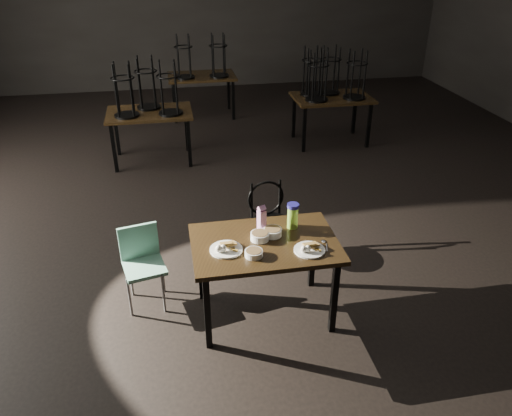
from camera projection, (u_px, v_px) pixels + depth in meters
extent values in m
plane|color=black|center=(266.00, 218.00, 5.94)|extent=(12.00, 12.00, 0.00)
cube|color=black|center=(210.00, 9.00, 10.34)|extent=(10.00, 0.04, 3.20)
cube|color=black|center=(265.00, 244.00, 4.09)|extent=(1.20, 0.80, 0.04)
cube|color=black|center=(207.00, 312.00, 3.91)|extent=(0.05, 0.05, 0.71)
cube|color=black|center=(334.00, 297.00, 4.08)|extent=(0.05, 0.05, 0.71)
cube|color=black|center=(201.00, 266.00, 4.47)|extent=(0.05, 0.05, 0.71)
cube|color=black|center=(313.00, 254.00, 4.63)|extent=(0.05, 0.05, 0.71)
cylinder|color=white|center=(226.00, 249.00, 3.97)|extent=(0.26, 0.26, 0.02)
cube|color=olive|center=(226.00, 241.00, 3.98)|extent=(0.09, 0.09, 0.04)
cube|color=olive|center=(230.00, 240.00, 3.98)|extent=(0.11, 0.11, 0.03)
ellipsoid|color=white|center=(219.00, 249.00, 3.91)|extent=(0.05, 0.05, 0.06)
ellipsoid|color=white|center=(223.00, 248.00, 3.91)|extent=(0.05, 0.05, 0.06)
cylinder|color=white|center=(309.00, 250.00, 3.96)|extent=(0.25, 0.25, 0.02)
cube|color=olive|center=(309.00, 242.00, 3.97)|extent=(0.09, 0.09, 0.04)
cube|color=olive|center=(313.00, 241.00, 3.98)|extent=(0.10, 0.11, 0.03)
ellipsoid|color=white|center=(304.00, 249.00, 3.90)|extent=(0.05, 0.05, 0.06)
ellipsoid|color=white|center=(308.00, 249.00, 3.91)|extent=(0.05, 0.05, 0.06)
cylinder|color=white|center=(260.00, 236.00, 4.10)|extent=(0.16, 0.16, 0.06)
cylinder|color=brown|center=(260.00, 234.00, 4.09)|extent=(0.13, 0.13, 0.01)
cylinder|color=white|center=(273.00, 232.00, 4.16)|extent=(0.16, 0.16, 0.06)
cylinder|color=brown|center=(273.00, 230.00, 4.15)|extent=(0.13, 0.13, 0.01)
cylinder|color=white|center=(254.00, 253.00, 3.89)|extent=(0.14, 0.14, 0.05)
cylinder|color=brown|center=(254.00, 251.00, 3.88)|extent=(0.12, 0.12, 0.01)
cube|color=#911A75|center=(262.00, 221.00, 4.19)|extent=(0.08, 0.08, 0.19)
cube|color=#911A75|center=(262.00, 209.00, 4.14)|extent=(0.08, 0.08, 0.06)
cylinder|color=#96D23D|center=(293.00, 217.00, 4.24)|extent=(0.09, 0.09, 0.19)
cylinder|color=navy|center=(293.00, 206.00, 4.19)|extent=(0.10, 0.10, 0.03)
ellipsoid|color=silver|center=(323.00, 241.00, 4.08)|extent=(0.05, 0.06, 0.01)
cube|color=silver|center=(327.00, 247.00, 4.01)|extent=(0.04, 0.11, 0.00)
cylinder|color=black|center=(271.00, 223.00, 4.95)|extent=(0.39, 0.39, 0.03)
torus|color=black|center=(266.00, 198.00, 5.00)|extent=(0.38, 0.06, 0.38)
cylinder|color=black|center=(279.00, 235.00, 5.17)|extent=(0.03, 0.03, 0.44)
cylinder|color=black|center=(257.00, 237.00, 5.14)|extent=(0.03, 0.03, 0.44)
cylinder|color=black|center=(262.00, 249.00, 4.95)|extent=(0.03, 0.03, 0.44)
cylinder|color=black|center=(283.00, 247.00, 4.98)|extent=(0.03, 0.03, 0.44)
cube|color=#69A38E|center=(144.00, 267.00, 4.37)|extent=(0.41, 0.41, 0.04)
cube|color=#69A38E|center=(139.00, 241.00, 4.41)|extent=(0.34, 0.10, 0.33)
cylinder|color=slate|center=(130.00, 298.00, 4.32)|extent=(0.02, 0.02, 0.40)
cylinder|color=slate|center=(163.00, 294.00, 4.36)|extent=(0.02, 0.02, 0.40)
cylinder|color=slate|center=(131.00, 278.00, 4.57)|extent=(0.02, 0.02, 0.40)
cylinder|color=slate|center=(163.00, 274.00, 4.61)|extent=(0.02, 0.02, 0.40)
cube|color=black|center=(149.00, 113.00, 7.10)|extent=(1.20, 0.80, 0.04)
cube|color=black|center=(114.00, 148.00, 6.92)|extent=(0.05, 0.05, 0.71)
cube|color=black|center=(189.00, 143.00, 7.08)|extent=(0.05, 0.05, 0.71)
cube|color=black|center=(117.00, 133.00, 7.47)|extent=(0.05, 0.05, 0.71)
cube|color=black|center=(186.00, 128.00, 7.64)|extent=(0.05, 0.05, 0.71)
cylinder|color=black|center=(127.00, 115.00, 6.90)|extent=(0.34, 0.34, 0.03)
torus|color=black|center=(122.00, 79.00, 6.66)|extent=(0.32, 0.32, 0.02)
cylinder|color=black|center=(131.00, 87.00, 6.83)|extent=(0.03, 0.03, 0.70)
cylinder|color=black|center=(117.00, 87.00, 6.80)|extent=(0.03, 0.03, 0.70)
cylinder|color=black|center=(116.00, 91.00, 6.63)|extent=(0.03, 0.03, 0.70)
cylinder|color=black|center=(131.00, 91.00, 6.66)|extent=(0.03, 0.03, 0.70)
cylinder|color=black|center=(171.00, 113.00, 7.00)|extent=(0.34, 0.34, 0.03)
torus|color=black|center=(168.00, 77.00, 6.76)|extent=(0.32, 0.32, 0.02)
cylinder|color=black|center=(176.00, 85.00, 6.92)|extent=(0.03, 0.03, 0.70)
cylinder|color=black|center=(161.00, 85.00, 6.89)|extent=(0.03, 0.03, 0.70)
cylinder|color=black|center=(161.00, 89.00, 6.72)|extent=(0.03, 0.03, 0.70)
cylinder|color=black|center=(176.00, 89.00, 6.75)|extent=(0.03, 0.03, 0.70)
cylinder|color=black|center=(149.00, 107.00, 7.24)|extent=(0.34, 0.34, 0.03)
torus|color=black|center=(145.00, 72.00, 7.00)|extent=(0.32, 0.32, 0.02)
cylinder|color=black|center=(154.00, 80.00, 7.16)|extent=(0.03, 0.03, 0.70)
cylinder|color=black|center=(140.00, 80.00, 7.13)|extent=(0.03, 0.03, 0.70)
cylinder|color=black|center=(139.00, 84.00, 6.96)|extent=(0.03, 0.03, 0.70)
cylinder|color=black|center=(154.00, 83.00, 6.99)|extent=(0.03, 0.03, 0.70)
cube|color=black|center=(332.00, 98.00, 7.76)|extent=(1.20, 0.80, 0.04)
cube|color=black|center=(304.00, 130.00, 7.59)|extent=(0.05, 0.05, 0.71)
cube|color=black|center=(369.00, 126.00, 7.75)|extent=(0.05, 0.05, 0.71)
cube|color=black|center=(294.00, 116.00, 8.14)|extent=(0.05, 0.05, 0.71)
cube|color=black|center=(354.00, 113.00, 8.30)|extent=(0.05, 0.05, 0.71)
cylinder|color=black|center=(316.00, 99.00, 7.57)|extent=(0.34, 0.34, 0.03)
torus|color=black|center=(318.00, 66.00, 7.33)|extent=(0.32, 0.32, 0.02)
cylinder|color=black|center=(322.00, 73.00, 7.50)|extent=(0.03, 0.03, 0.70)
cylinder|color=black|center=(310.00, 74.00, 7.46)|extent=(0.03, 0.03, 0.70)
cylinder|color=black|center=(313.00, 77.00, 7.29)|extent=(0.03, 0.03, 0.70)
cylinder|color=black|center=(326.00, 77.00, 7.32)|extent=(0.03, 0.03, 0.70)
cylinder|color=black|center=(354.00, 97.00, 7.66)|extent=(0.34, 0.34, 0.03)
torus|color=black|center=(357.00, 64.00, 7.42)|extent=(0.32, 0.32, 0.02)
cylinder|color=black|center=(360.00, 72.00, 7.59)|extent=(0.03, 0.03, 0.70)
cylinder|color=black|center=(348.00, 72.00, 7.56)|extent=(0.03, 0.03, 0.70)
cylinder|color=black|center=(352.00, 75.00, 7.39)|extent=(0.03, 0.03, 0.70)
cylinder|color=black|center=(365.00, 75.00, 7.42)|extent=(0.03, 0.03, 0.70)
cylinder|color=black|center=(329.00, 92.00, 7.90)|extent=(0.34, 0.34, 0.03)
torus|color=black|center=(331.00, 60.00, 7.66)|extent=(0.32, 0.32, 0.02)
cylinder|color=black|center=(335.00, 67.00, 7.83)|extent=(0.03, 0.03, 0.70)
cylinder|color=black|center=(322.00, 68.00, 7.80)|extent=(0.03, 0.03, 0.70)
cylinder|color=black|center=(326.00, 71.00, 7.63)|extent=(0.03, 0.03, 0.70)
cylinder|color=black|center=(339.00, 70.00, 7.66)|extent=(0.03, 0.03, 0.70)
cylinder|color=black|center=(311.00, 93.00, 7.85)|extent=(0.34, 0.34, 0.03)
torus|color=black|center=(312.00, 61.00, 7.61)|extent=(0.32, 0.32, 0.02)
cylinder|color=black|center=(316.00, 68.00, 7.78)|extent=(0.03, 0.03, 0.70)
cylinder|color=black|center=(304.00, 69.00, 7.75)|extent=(0.03, 0.03, 0.70)
cylinder|color=black|center=(307.00, 72.00, 7.58)|extent=(0.03, 0.03, 0.70)
cylinder|color=black|center=(320.00, 71.00, 7.61)|extent=(0.03, 0.03, 0.70)
cube|color=black|center=(202.00, 76.00, 8.95)|extent=(1.20, 0.80, 0.04)
cube|color=black|center=(175.00, 103.00, 8.77)|extent=(0.05, 0.05, 0.71)
cube|color=black|center=(233.00, 100.00, 8.93)|extent=(0.05, 0.05, 0.71)
cube|color=black|center=(173.00, 93.00, 9.32)|extent=(0.05, 0.05, 0.71)
cube|color=black|center=(229.00, 91.00, 9.49)|extent=(0.05, 0.05, 0.71)
cylinder|color=black|center=(185.00, 77.00, 8.76)|extent=(0.34, 0.34, 0.03)
torus|color=black|center=(183.00, 48.00, 8.51)|extent=(0.32, 0.32, 0.02)
cylinder|color=black|center=(189.00, 54.00, 8.68)|extent=(0.03, 0.03, 0.70)
cylinder|color=black|center=(178.00, 55.00, 8.65)|extent=(0.03, 0.03, 0.70)
cylinder|color=black|center=(178.00, 57.00, 8.48)|extent=(0.03, 0.03, 0.70)
cylinder|color=black|center=(190.00, 57.00, 8.51)|extent=(0.03, 0.03, 0.70)
cylinder|color=black|center=(219.00, 76.00, 8.85)|extent=(0.34, 0.34, 0.03)
torus|color=black|center=(218.00, 47.00, 8.61)|extent=(0.32, 0.32, 0.02)
cylinder|color=black|center=(223.00, 53.00, 8.78)|extent=(0.03, 0.03, 0.70)
cylinder|color=black|center=(212.00, 54.00, 8.74)|extent=(0.03, 0.03, 0.70)
cylinder|color=black|center=(213.00, 56.00, 8.57)|extent=(0.03, 0.03, 0.70)
cylinder|color=black|center=(225.00, 56.00, 8.60)|extent=(0.03, 0.03, 0.70)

